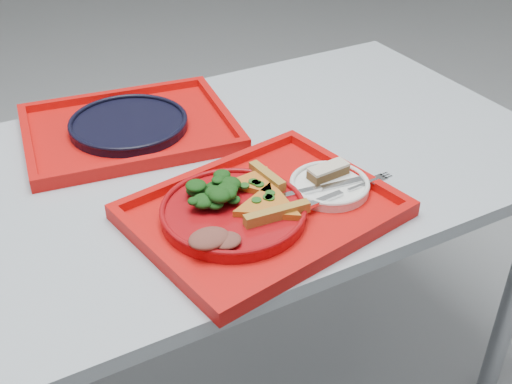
{
  "coord_description": "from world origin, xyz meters",
  "views": [
    {
      "loc": [
        -0.39,
        -1.03,
        1.44
      ],
      "look_at": [
        0.08,
        -0.17,
        0.78
      ],
      "focal_mm": 45.0,
      "sensor_mm": 36.0,
      "label": 1
    }
  ],
  "objects_px": {
    "navy_plate": "(129,125)",
    "dessert_bar": "(328,171)",
    "tray_main": "(263,214)",
    "dinner_plate": "(233,213)",
    "tray_far": "(129,131)"
  },
  "relations": [
    {
      "from": "tray_main",
      "to": "tray_far",
      "type": "bearing_deg",
      "value": 94.21
    },
    {
      "from": "tray_far",
      "to": "dessert_bar",
      "type": "xyz_separation_m",
      "value": [
        0.26,
        -0.39,
        0.03
      ]
    },
    {
      "from": "tray_far",
      "to": "dessert_bar",
      "type": "relative_size",
      "value": 5.42
    },
    {
      "from": "tray_main",
      "to": "dessert_bar",
      "type": "xyz_separation_m",
      "value": [
        0.16,
        0.03,
        0.03
      ]
    },
    {
      "from": "tray_far",
      "to": "navy_plate",
      "type": "relative_size",
      "value": 1.73
    },
    {
      "from": "tray_main",
      "to": "dessert_bar",
      "type": "relative_size",
      "value": 5.42
    },
    {
      "from": "navy_plate",
      "to": "dessert_bar",
      "type": "bearing_deg",
      "value": -56.22
    },
    {
      "from": "navy_plate",
      "to": "tray_far",
      "type": "bearing_deg",
      "value": 180.0
    },
    {
      "from": "tray_far",
      "to": "dinner_plate",
      "type": "bearing_deg",
      "value": -75.06
    },
    {
      "from": "dessert_bar",
      "to": "navy_plate",
      "type": "bearing_deg",
      "value": 119.44
    },
    {
      "from": "tray_main",
      "to": "navy_plate",
      "type": "relative_size",
      "value": 1.73
    },
    {
      "from": "dinner_plate",
      "to": "navy_plate",
      "type": "bearing_deg",
      "value": 97.04
    },
    {
      "from": "tray_main",
      "to": "dessert_bar",
      "type": "height_order",
      "value": "dessert_bar"
    },
    {
      "from": "tray_main",
      "to": "dinner_plate",
      "type": "relative_size",
      "value": 1.73
    },
    {
      "from": "navy_plate",
      "to": "tray_main",
      "type": "bearing_deg",
      "value": -75.88
    }
  ]
}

